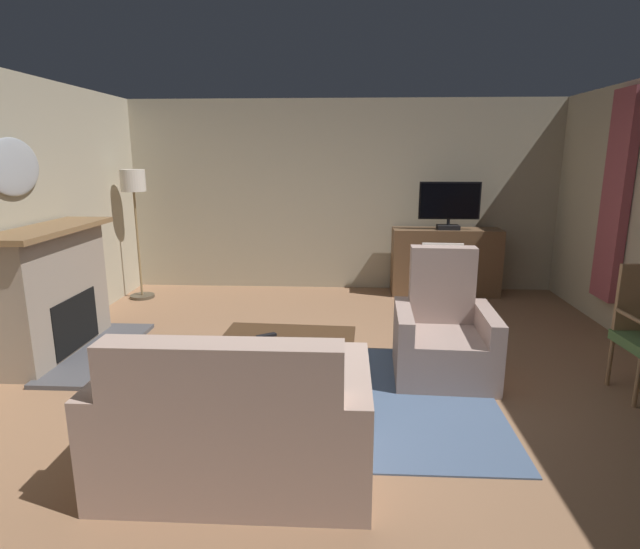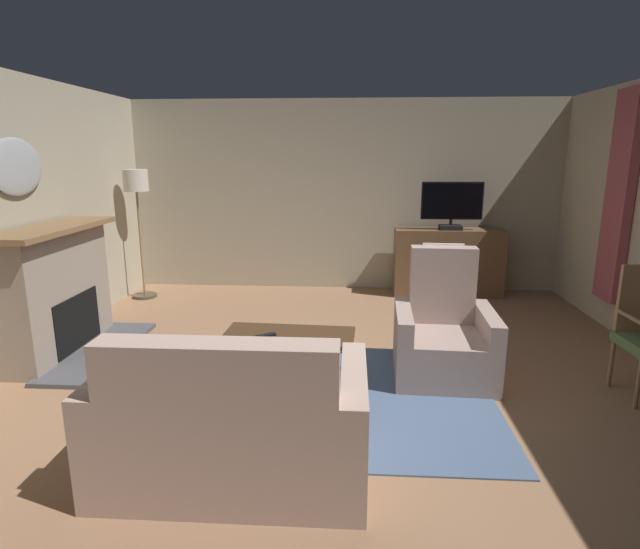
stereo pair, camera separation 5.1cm
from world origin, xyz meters
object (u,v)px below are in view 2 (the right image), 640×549
object	(u,v)px
floor_lamp	(137,197)
coffee_table	(289,339)
fireplace	(58,294)
television	(452,204)
tv_cabinet	(448,264)
tv_remote	(266,335)
wall_mirror_oval	(16,167)
armchair_angled_to_table	(443,338)
sofa_floral	(235,427)
cat	(188,354)

from	to	relation	value
floor_lamp	coffee_table	bearing A→B (deg)	-46.93
floor_lamp	fireplace	bearing A→B (deg)	-90.19
coffee_table	television	bearing A→B (deg)	56.51
fireplace	television	bearing A→B (deg)	29.50
tv_cabinet	tv_remote	size ratio (longest dim) A/B	8.59
coffee_table	tv_remote	size ratio (longest dim) A/B	6.72
wall_mirror_oval	tv_cabinet	world-z (taller)	wall_mirror_oval
tv_cabinet	coffee_table	xyz separation A→B (m)	(-1.85, -2.85, -0.08)
tv_cabinet	wall_mirror_oval	bearing A→B (deg)	-151.36
fireplace	wall_mirror_oval	world-z (taller)	wall_mirror_oval
fireplace	television	world-z (taller)	television
fireplace	coffee_table	world-z (taller)	fireplace
coffee_table	floor_lamp	xyz separation A→B (m)	(-2.29, 2.45, 0.99)
television	armchair_angled_to_table	world-z (taller)	television
tv_cabinet	television	xyz separation A→B (m)	(0.00, -0.05, 0.82)
sofa_floral	television	bearing A→B (deg)	64.60
wall_mirror_oval	fireplace	bearing A→B (deg)	0.00
coffee_table	cat	bearing A→B (deg)	167.35
sofa_floral	cat	size ratio (longest dim) A/B	2.06
tv_remote	floor_lamp	bearing A→B (deg)	-82.93
armchair_angled_to_table	coffee_table	bearing A→B (deg)	-173.13
cat	floor_lamp	xyz separation A→B (m)	(-1.32, 2.23, 1.24)
sofa_floral	armchair_angled_to_table	world-z (taller)	armchair_angled_to_table
coffee_table	floor_lamp	world-z (taller)	floor_lamp
wall_mirror_oval	tv_remote	xyz separation A→B (m)	(2.36, -0.53, -1.38)
sofa_floral	cat	bearing A→B (deg)	116.61
television	floor_lamp	world-z (taller)	floor_lamp
sofa_floral	floor_lamp	size ratio (longest dim) A/B	0.91
coffee_table	armchair_angled_to_table	bearing A→B (deg)	6.87
armchair_angled_to_table	floor_lamp	xyz separation A→B (m)	(-3.63, 2.29, 1.01)
wall_mirror_oval	sofa_floral	distance (m)	3.37
armchair_angled_to_table	cat	distance (m)	2.32
fireplace	coffee_table	distance (m)	2.35
fireplace	cat	distance (m)	1.43
fireplace	tv_remote	world-z (taller)	fireplace
coffee_table	sofa_floral	bearing A→B (deg)	-96.04
television	tv_remote	bearing A→B (deg)	-125.27
wall_mirror_oval	tv_cabinet	size ratio (longest dim) A/B	0.53
television	wall_mirror_oval	bearing A→B (deg)	-151.90
television	armchair_angled_to_table	distance (m)	2.84
wall_mirror_oval	armchair_angled_to_table	world-z (taller)	wall_mirror_oval
sofa_floral	coffee_table	bearing A→B (deg)	83.96
fireplace	television	distance (m)	4.81
tv_cabinet	coffee_table	size ratio (longest dim) A/B	1.28
wall_mirror_oval	coffee_table	distance (m)	2.95
coffee_table	cat	distance (m)	1.02
coffee_table	cat	xyz separation A→B (m)	(-0.97, 0.22, -0.25)
sofa_floral	armchair_angled_to_table	distance (m)	2.17
television	cat	distance (m)	3.99
fireplace	sofa_floral	size ratio (longest dim) A/B	1.02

